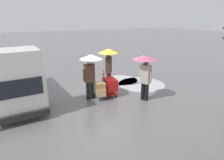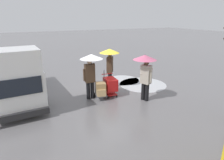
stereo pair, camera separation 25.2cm
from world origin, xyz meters
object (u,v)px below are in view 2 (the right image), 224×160
(hand_dolly_boxes, at_px, (101,89))
(pedestrian_black_side, at_px, (91,66))
(shopping_cart_vendor, at_px, (110,85))
(pedestrian_white_side, at_px, (110,59))
(cargo_van_parked_right, at_px, (13,76))
(pedestrian_pink_side, at_px, (145,67))

(hand_dolly_boxes, relative_size, pedestrian_black_side, 0.61)
(shopping_cart_vendor, xyz_separation_m, pedestrian_white_side, (-0.54, -1.16, 1.02))
(cargo_van_parked_right, relative_size, pedestrian_white_side, 2.52)
(hand_dolly_boxes, relative_size, pedestrian_pink_side, 0.61)
(cargo_van_parked_right, distance_m, pedestrian_pink_side, 5.91)
(shopping_cart_vendor, distance_m, pedestrian_black_side, 1.38)
(pedestrian_pink_side, relative_size, pedestrian_black_side, 1.00)
(shopping_cart_vendor, height_order, pedestrian_white_side, pedestrian_white_side)
(pedestrian_pink_side, distance_m, pedestrian_white_side, 2.39)
(hand_dolly_boxes, height_order, pedestrian_black_side, pedestrian_black_side)
(shopping_cart_vendor, relative_size, pedestrian_white_side, 0.47)
(shopping_cart_vendor, bearing_deg, cargo_van_parked_right, -19.51)
(cargo_van_parked_right, bearing_deg, pedestrian_pink_side, 153.83)
(shopping_cart_vendor, xyz_separation_m, pedestrian_black_side, (0.92, -0.12, 1.02))
(hand_dolly_boxes, xyz_separation_m, pedestrian_white_side, (-1.11, -1.31, 1.11))
(pedestrian_white_side, bearing_deg, shopping_cart_vendor, 64.99)
(pedestrian_black_side, xyz_separation_m, pedestrian_white_side, (-1.47, -1.04, 0.00))
(cargo_van_parked_right, relative_size, pedestrian_pink_side, 2.52)
(shopping_cart_vendor, xyz_separation_m, hand_dolly_boxes, (0.56, 0.14, -0.09))
(cargo_van_parked_right, bearing_deg, pedestrian_white_side, 176.40)
(pedestrian_black_side, bearing_deg, shopping_cart_vendor, 172.52)
(pedestrian_white_side, bearing_deg, pedestrian_black_side, 35.40)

